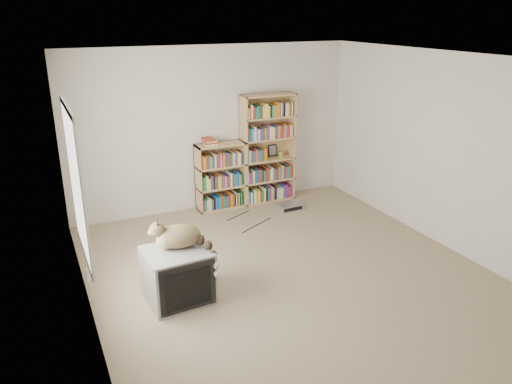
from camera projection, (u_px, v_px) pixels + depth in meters
name	position (u px, v px, depth m)	size (l,w,h in m)	color
floor	(289.00, 274.00, 5.96)	(4.50, 5.00, 0.01)	tan
wall_back	(213.00, 129.00, 7.66)	(4.50, 0.02, 2.50)	beige
wall_front	(468.00, 276.00, 3.40)	(4.50, 0.02, 2.50)	beige
wall_left	(80.00, 205.00, 4.64)	(0.02, 5.00, 2.50)	beige
wall_right	(445.00, 152.00, 6.42)	(0.02, 5.00, 2.50)	beige
ceiling	(295.00, 58.00, 5.11)	(4.50, 5.00, 0.02)	white
window	(77.00, 184.00, 4.77)	(0.02, 1.22, 1.52)	white
crt_tv	(178.00, 275.00, 5.35)	(0.71, 0.65, 0.58)	gray
cat	(184.00, 240.00, 5.27)	(0.68, 0.57, 0.56)	#392917
bookcase_tall	(267.00, 151.00, 8.03)	(0.87, 0.30, 1.74)	tan
bookcase_short	(220.00, 178.00, 7.82)	(0.76, 0.30, 1.04)	tan
book_stack	(209.00, 141.00, 7.55)	(0.18, 0.23, 0.10)	#A82F16
green_mug	(281.00, 154.00, 8.13)	(0.08, 0.08, 0.09)	#86A42F
framed_print	(272.00, 150.00, 8.16)	(0.15, 0.01, 0.19)	black
dvd_player	(289.00, 206.00, 7.90)	(0.39, 0.28, 0.09)	#A5A4A9
wall_outlet	(87.00, 275.00, 5.28)	(0.01, 0.08, 0.13)	silver
floor_cables	(249.00, 218.00, 7.55)	(1.20, 0.70, 0.01)	black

